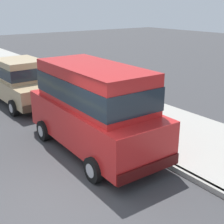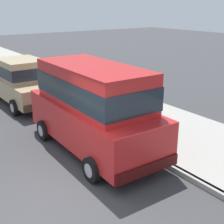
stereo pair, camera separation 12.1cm
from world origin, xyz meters
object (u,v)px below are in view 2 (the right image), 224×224
object	(u,v)px
car_red_van	(93,104)
car_tan_sedan	(22,81)
fire_hydrant	(71,95)
dog_brown	(134,111)

from	to	relation	value
car_red_van	car_tan_sedan	distance (m)	5.68
car_tan_sedan	fire_hydrant	xyz separation A→B (m)	(1.46, -1.58, -0.51)
car_tan_sedan	fire_hydrant	world-z (taller)	car_tan_sedan
car_red_van	dog_brown	distance (m)	2.76
car_red_van	fire_hydrant	distance (m)	4.43
fire_hydrant	car_red_van	bearing A→B (deg)	-109.44
car_tan_sedan	dog_brown	size ratio (longest dim) A/B	6.83
dog_brown	fire_hydrant	world-z (taller)	fire_hydrant
dog_brown	fire_hydrant	bearing A→B (deg)	107.02
car_red_van	dog_brown	bearing A→B (deg)	23.20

